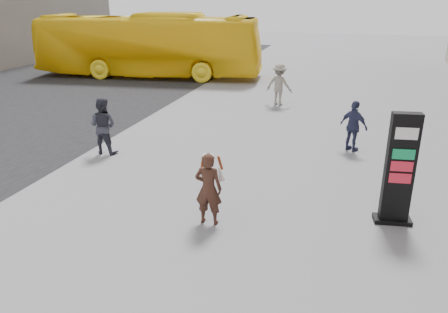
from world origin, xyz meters
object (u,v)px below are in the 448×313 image
(info_pylon, at_px, (399,170))
(pedestrian_c, at_px, (354,126))
(pedestrian_a, at_px, (103,126))
(woman, at_px, (209,188))
(bus, at_px, (149,45))
(pedestrian_b, at_px, (279,84))

(info_pylon, height_order, pedestrian_c, info_pylon)
(pedestrian_a, bearing_deg, woman, 143.39)
(info_pylon, relative_size, woman, 1.52)
(info_pylon, height_order, pedestrian_a, info_pylon)
(woman, bearing_deg, pedestrian_a, -38.11)
(woman, bearing_deg, pedestrian_c, -118.47)
(info_pylon, distance_m, pedestrian_c, 4.64)
(woman, height_order, bus, bus)
(info_pylon, xyz_separation_m, bus, (-12.76, 14.94, 0.62))
(pedestrian_b, bearing_deg, pedestrian_a, 75.00)
(woman, bearing_deg, bus, -62.42)
(bus, xyz_separation_m, pedestrian_b, (8.60, -5.00, -0.92))
(pedestrian_a, height_order, pedestrian_c, pedestrian_a)
(info_pylon, height_order, woman, info_pylon)
(woman, bearing_deg, info_pylon, -164.83)
(pedestrian_b, height_order, pedestrian_c, pedestrian_b)
(bus, bearing_deg, pedestrian_a, -167.20)
(bus, relative_size, pedestrian_a, 7.56)
(woman, xyz_separation_m, pedestrian_b, (-0.35, 11.09, 0.09))
(woman, bearing_deg, pedestrian_b, -89.73)
(bus, height_order, pedestrian_a, bus)
(bus, bearing_deg, info_pylon, -146.01)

